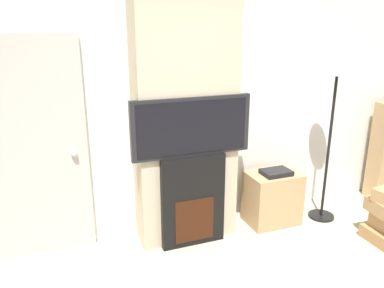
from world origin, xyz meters
TOP-DOWN VIEW (x-y plane):
  - wall_back at (0.00, 2.03)m, footprint 6.00×0.06m
  - chimney_breast at (0.00, 1.82)m, footprint 0.96×0.36m
  - fireplace at (0.00, 1.64)m, footprint 0.63×0.15m
  - television at (0.00, 1.64)m, footprint 1.13×0.07m
  - floor_lamp at (1.55, 1.61)m, footprint 0.28×0.28m
  - media_stand at (0.96, 1.72)m, footprint 0.55×0.39m
  - entry_door at (-1.32, 1.97)m, footprint 0.85×0.09m

SIDE VIEW (x-z plane):
  - media_stand at x=0.96m, z-range -0.02..0.60m
  - fireplace at x=0.00m, z-range 0.00..0.91m
  - entry_door at x=-1.32m, z-range 0.00..2.00m
  - television at x=0.00m, z-range 0.91..1.46m
  - floor_lamp at x=1.55m, z-range 0.36..2.05m
  - wall_back at x=0.00m, z-range 0.00..2.70m
  - chimney_breast at x=0.00m, z-range 0.00..2.70m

